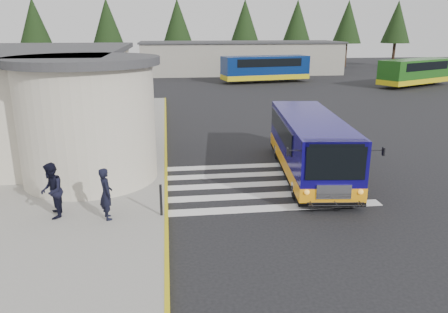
{
  "coord_description": "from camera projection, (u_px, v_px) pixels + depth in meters",
  "views": [
    {
      "loc": [
        -3.88,
        -16.83,
        6.02
      ],
      "look_at": [
        -1.74,
        -0.5,
        1.12
      ],
      "focal_mm": 35.0,
      "sensor_mm": 36.0,
      "label": 1
    }
  ],
  "objects": [
    {
      "name": "transit_bus",
      "position": [
        310.0,
        148.0,
        18.22
      ],
      "size": [
        3.64,
        8.96,
        2.47
      ],
      "rotation": [
        0.0,
        0.0,
        -0.12
      ],
      "color": "#0F085E",
      "rests_on": "ground"
    },
    {
      "name": "station_building",
      "position": [
        32.0,
        96.0,
        22.67
      ],
      "size": [
        12.7,
        18.7,
        4.8
      ],
      "color": "beige",
      "rests_on": "ground"
    },
    {
      "name": "far_bus_a",
      "position": [
        265.0,
        68.0,
        48.97
      ],
      "size": [
        10.09,
        4.38,
        2.52
      ],
      "rotation": [
        0.0,
        0.0,
        1.74
      ],
      "color": "#071D52",
      "rests_on": "ground"
    },
    {
      "name": "depot_building",
      "position": [
        240.0,
        58.0,
        58.25
      ],
      "size": [
        26.4,
        8.4,
        4.2
      ],
      "color": "gray",
      "rests_on": "ground"
    },
    {
      "name": "tree_line",
      "position": [
        234.0,
        22.0,
        64.56
      ],
      "size": [
        58.4,
        4.4,
        10.0
      ],
      "color": "black",
      "rests_on": "ground"
    },
    {
      "name": "pedestrian_a",
      "position": [
        106.0,
        194.0,
        13.71
      ],
      "size": [
        0.59,
        0.71,
        1.68
      ],
      "primitive_type": "imported",
      "rotation": [
        0.0,
        0.0,
        1.91
      ],
      "color": "black",
      "rests_on": "sidewalk"
    },
    {
      "name": "pedestrian_b",
      "position": [
        52.0,
        191.0,
        13.79
      ],
      "size": [
        0.82,
        0.97,
        1.8
      ],
      "primitive_type": "imported",
      "rotation": [
        0.0,
        0.0,
        -1.41
      ],
      "color": "black",
      "rests_on": "sidewalk"
    },
    {
      "name": "crosswalk",
      "position": [
        256.0,
        184.0,
        17.36
      ],
      "size": [
        8.0,
        5.35,
        0.01
      ],
      "color": "silver",
      "rests_on": "ground"
    },
    {
      "name": "far_bus_b",
      "position": [
        416.0,
        71.0,
        45.76
      ],
      "size": [
        9.57,
        6.54,
        2.42
      ],
      "rotation": [
        0.0,
        0.0,
        2.03
      ],
      "color": "#1C5015",
      "rests_on": "ground"
    },
    {
      "name": "curb_strip",
      "position": [
        166.0,
        153.0,
        21.46
      ],
      "size": [
        0.12,
        34.0,
        0.16
      ],
      "primitive_type": "cube",
      "color": "gold",
      "rests_on": "ground"
    },
    {
      "name": "sidewalk",
      "position": [
        62.0,
        157.0,
        20.85
      ],
      "size": [
        10.0,
        34.0,
        0.15
      ],
      "primitive_type": "cube",
      "color": "gray",
      "rests_on": "ground"
    },
    {
      "name": "ground",
      "position": [
        264.0,
        177.0,
        18.19
      ],
      "size": [
        140.0,
        140.0,
        0.0
      ],
      "primitive_type": "plane",
      "color": "black",
      "rests_on": "ground"
    },
    {
      "name": "bollard",
      "position": [
        161.0,
        200.0,
        14.04
      ],
      "size": [
        0.09,
        0.09,
        1.05
      ],
      "primitive_type": "cylinder",
      "color": "black",
      "rests_on": "sidewalk"
    }
  ]
}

